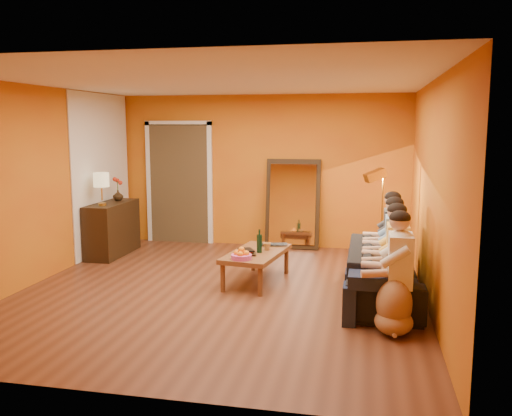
% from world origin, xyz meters
% --- Properties ---
extents(room_shell, '(5.00, 5.50, 2.60)m').
position_xyz_m(room_shell, '(0.00, 0.37, 1.30)').
color(room_shell, brown).
rests_on(room_shell, ground).
extents(white_accent, '(0.02, 1.90, 2.58)m').
position_xyz_m(white_accent, '(-2.48, 1.75, 1.30)').
color(white_accent, white).
rests_on(white_accent, wall_left).
extents(doorway_recess, '(1.06, 0.30, 2.10)m').
position_xyz_m(doorway_recess, '(-1.50, 2.83, 1.05)').
color(doorway_recess, '#3F2D19').
rests_on(doorway_recess, floor).
extents(door_jamb_left, '(0.08, 0.06, 2.20)m').
position_xyz_m(door_jamb_left, '(-2.07, 2.71, 1.05)').
color(door_jamb_left, white).
rests_on(door_jamb_left, wall_back).
extents(door_jamb_right, '(0.08, 0.06, 2.20)m').
position_xyz_m(door_jamb_right, '(-0.93, 2.71, 1.05)').
color(door_jamb_right, white).
rests_on(door_jamb_right, wall_back).
extents(door_header, '(1.22, 0.06, 0.08)m').
position_xyz_m(door_header, '(-1.50, 2.71, 2.12)').
color(door_header, white).
rests_on(door_header, wall_back).
extents(mirror_frame, '(0.92, 0.27, 1.51)m').
position_xyz_m(mirror_frame, '(0.55, 2.63, 0.76)').
color(mirror_frame, black).
rests_on(mirror_frame, floor).
extents(mirror_glass, '(0.78, 0.21, 1.35)m').
position_xyz_m(mirror_glass, '(0.55, 2.59, 0.76)').
color(mirror_glass, white).
rests_on(mirror_glass, mirror_frame).
extents(sideboard, '(0.44, 1.18, 0.85)m').
position_xyz_m(sideboard, '(-2.24, 1.55, 0.42)').
color(sideboard, black).
rests_on(sideboard, floor).
extents(table_lamp, '(0.24, 0.24, 0.51)m').
position_xyz_m(table_lamp, '(-2.24, 1.25, 1.10)').
color(table_lamp, beige).
rests_on(table_lamp, sideboard).
extents(sofa, '(2.14, 0.83, 0.62)m').
position_xyz_m(sofa, '(2.00, 0.18, 0.31)').
color(sofa, black).
rests_on(sofa, floor).
extents(coffee_table, '(0.79, 1.30, 0.42)m').
position_xyz_m(coffee_table, '(0.36, 0.47, 0.21)').
color(coffee_table, brown).
rests_on(coffee_table, floor).
extents(floor_lamp, '(0.37, 0.33, 1.44)m').
position_xyz_m(floor_lamp, '(2.00, 1.41, 0.72)').
color(floor_lamp, gold).
rests_on(floor_lamp, floor).
extents(dog, '(0.43, 0.63, 0.70)m').
position_xyz_m(dog, '(2.08, -0.98, 0.35)').
color(dog, olive).
rests_on(dog, floor).
extents(person_far_left, '(0.70, 0.44, 1.22)m').
position_xyz_m(person_far_left, '(2.13, -0.82, 0.61)').
color(person_far_left, silver).
rests_on(person_far_left, sofa).
extents(person_mid_left, '(0.70, 0.44, 1.22)m').
position_xyz_m(person_mid_left, '(2.13, -0.27, 0.61)').
color(person_mid_left, '#FBC453').
rests_on(person_mid_left, sofa).
extents(person_mid_right, '(0.70, 0.44, 1.22)m').
position_xyz_m(person_mid_right, '(2.13, 0.28, 0.61)').
color(person_mid_right, '#7FA1C5').
rests_on(person_mid_right, sofa).
extents(person_far_right, '(0.70, 0.44, 1.22)m').
position_xyz_m(person_far_right, '(2.13, 0.83, 0.61)').
color(person_far_right, '#2F3034').
rests_on(person_far_right, sofa).
extents(fruit_bowl, '(0.26, 0.26, 0.16)m').
position_xyz_m(fruit_bowl, '(0.26, 0.02, 0.50)').
color(fruit_bowl, '#D34A9C').
rests_on(fruit_bowl, coffee_table).
extents(wine_bottle, '(0.07, 0.07, 0.31)m').
position_xyz_m(wine_bottle, '(0.41, 0.42, 0.58)').
color(wine_bottle, black).
rests_on(wine_bottle, coffee_table).
extents(tumbler, '(0.11, 0.11, 0.10)m').
position_xyz_m(tumbler, '(0.48, 0.59, 0.47)').
color(tumbler, '#B27F3F').
rests_on(tumbler, coffee_table).
extents(laptop, '(0.40, 0.30, 0.03)m').
position_xyz_m(laptop, '(0.54, 0.82, 0.43)').
color(laptop, black).
rests_on(laptop, coffee_table).
extents(book_lower, '(0.27, 0.32, 0.03)m').
position_xyz_m(book_lower, '(0.18, 0.27, 0.43)').
color(book_lower, black).
rests_on(book_lower, coffee_table).
extents(book_mid, '(0.19, 0.24, 0.02)m').
position_xyz_m(book_mid, '(0.19, 0.28, 0.45)').
color(book_mid, red).
rests_on(book_mid, book_lower).
extents(book_upper, '(0.26, 0.28, 0.02)m').
position_xyz_m(book_upper, '(0.18, 0.26, 0.47)').
color(book_upper, black).
rests_on(book_upper, book_mid).
extents(vase, '(0.17, 0.17, 0.17)m').
position_xyz_m(vase, '(-2.24, 1.80, 0.94)').
color(vase, black).
rests_on(vase, sideboard).
extents(flowers, '(0.17, 0.17, 0.39)m').
position_xyz_m(flowers, '(-2.24, 1.80, 1.17)').
color(flowers, red).
rests_on(flowers, vase).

